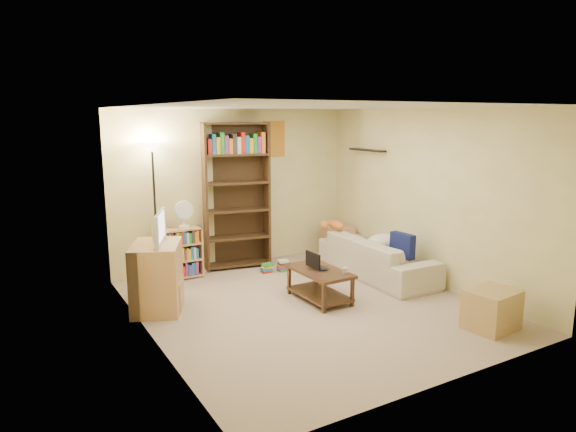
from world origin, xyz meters
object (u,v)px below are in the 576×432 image
(mug, at_px, (345,271))
(television, at_px, (154,228))
(laptop, at_px, (321,267))
(desk_fan, at_px, (184,213))
(coffee_table, at_px, (320,280))
(tv_stand, at_px, (157,277))
(floor_lamp, at_px, (153,171))
(side_table, at_px, (338,241))
(tall_bookshelf, at_px, (236,192))
(end_cabinet, at_px, (492,310))
(tabby_cat, at_px, (334,225))
(short_bookshelf, at_px, (182,254))
(sofa, at_px, (377,257))

(mug, xyz_separation_m, television, (-2.12, 1.04, 0.59))
(laptop, xyz_separation_m, desk_fan, (-1.29, 1.69, 0.57))
(coffee_table, height_order, tv_stand, tv_stand)
(coffee_table, distance_m, mug, 0.40)
(mug, xyz_separation_m, floor_lamp, (-1.77, 2.23, 1.16))
(floor_lamp, bearing_deg, laptop, -48.52)
(floor_lamp, relative_size, side_table, 3.83)
(tall_bookshelf, bearing_deg, floor_lamp, -170.41)
(tall_bookshelf, relative_size, floor_lamp, 1.13)
(desk_fan, relative_size, end_cabinet, 0.76)
(mug, bearing_deg, laptop, 107.63)
(tabby_cat, height_order, laptop, tabby_cat)
(tabby_cat, height_order, television, television)
(laptop, bearing_deg, tv_stand, 63.00)
(short_bookshelf, bearing_deg, floor_lamp, 155.57)
(side_table, bearing_deg, laptop, -131.34)
(floor_lamp, bearing_deg, coffee_table, -50.44)
(desk_fan, bearing_deg, mug, -55.66)
(coffee_table, xyz_separation_m, side_table, (1.48, 1.67, -0.00))
(desk_fan, bearing_deg, tall_bookshelf, 11.17)
(sofa, xyz_separation_m, floor_lamp, (-2.90, 1.52, 1.32))
(tv_stand, distance_m, television, 0.62)
(mug, relative_size, tv_stand, 0.13)
(tall_bookshelf, height_order, floor_lamp, tall_bookshelf)
(floor_lamp, distance_m, end_cabinet, 4.82)
(desk_fan, bearing_deg, end_cabinet, -55.63)
(tv_stand, relative_size, television, 1.26)
(laptop, relative_size, end_cabinet, 0.58)
(television, bearing_deg, tabby_cat, -56.91)
(laptop, bearing_deg, desk_fan, 29.01)
(short_bookshelf, xyz_separation_m, side_table, (2.75, -0.12, -0.12))
(tabby_cat, relative_size, floor_lamp, 0.23)
(sofa, height_order, side_table, sofa)
(sofa, bearing_deg, television, 85.78)
(mug, bearing_deg, floor_lamp, 128.41)
(desk_fan, bearing_deg, laptop, -52.73)
(coffee_table, bearing_deg, tabby_cat, 47.46)
(tabby_cat, relative_size, tall_bookshelf, 0.20)
(tv_stand, xyz_separation_m, end_cabinet, (3.12, -2.50, -0.19))
(laptop, bearing_deg, tabby_cat, -49.47)
(laptop, height_order, television, television)
(sofa, xyz_separation_m, laptop, (-1.25, -0.36, 0.13))
(tabby_cat, relative_size, short_bookshelf, 0.61)
(coffee_table, relative_size, end_cabinet, 1.72)
(sofa, bearing_deg, laptop, 107.38)
(tabby_cat, relative_size, side_table, 0.88)
(tabby_cat, xyz_separation_m, television, (-3.01, -0.47, 0.37))
(tv_stand, distance_m, floor_lamp, 1.73)
(sofa, xyz_separation_m, end_cabinet, (-0.13, -2.17, -0.07))
(tv_stand, bearing_deg, short_bookshelf, 81.69)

